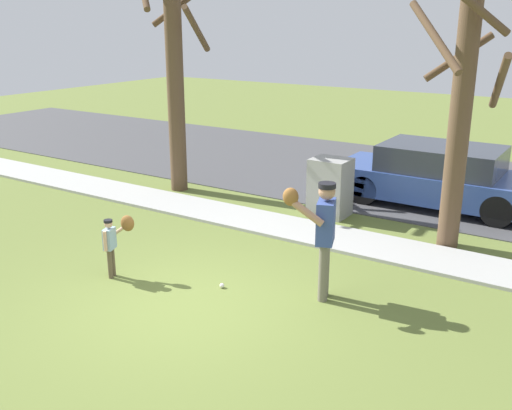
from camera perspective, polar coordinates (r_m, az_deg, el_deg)
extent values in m
plane|color=olive|center=(11.25, 4.53, -2.86)|extent=(48.00, 48.00, 0.00)
cube|color=#A3A39E|center=(11.32, 4.78, -2.56)|extent=(36.00, 1.20, 0.06)
cube|color=#424244|center=(15.73, 13.49, 2.69)|extent=(36.00, 6.80, 0.02)
cylinder|color=#6B6656|center=(8.54, 6.56, -6.57)|extent=(0.14, 0.14, 0.88)
cylinder|color=#6B6656|center=(8.70, 6.69, -6.11)|extent=(0.14, 0.14, 0.88)
cube|color=#33478C|center=(8.34, 6.80, -1.64)|extent=(0.37, 0.48, 0.62)
sphere|color=#A87A5B|center=(8.21, 6.91, 1.30)|extent=(0.24, 0.24, 0.24)
cylinder|color=black|center=(8.18, 6.94, 1.90)|extent=(0.25, 0.25, 0.07)
cylinder|color=#A87A5B|center=(8.06, 4.80, -0.61)|extent=(0.54, 0.28, 0.42)
ellipsoid|color=brown|center=(8.03, 3.39, 0.80)|extent=(0.25, 0.21, 0.26)
cylinder|color=#A87A5B|center=(8.58, 7.00, -0.97)|extent=(0.10, 0.10, 0.58)
cylinder|color=brown|center=(9.64, -13.76, -5.37)|extent=(0.08, 0.08, 0.48)
cylinder|color=brown|center=(9.56, -14.01, -5.58)|extent=(0.08, 0.08, 0.48)
cube|color=#8CADC6|center=(9.45, -14.07, -3.20)|extent=(0.20, 0.26, 0.34)
sphere|color=tan|center=(9.37, -14.18, -1.80)|extent=(0.13, 0.13, 0.13)
cylinder|color=black|center=(9.35, -14.20, -1.52)|extent=(0.14, 0.14, 0.04)
cylinder|color=tan|center=(9.47, -12.96, -2.29)|extent=(0.29, 0.15, 0.23)
ellipsoid|color=brown|center=(9.39, -12.39, -1.75)|extent=(0.25, 0.21, 0.26)
cylinder|color=tan|center=(9.33, -14.46, -3.44)|extent=(0.06, 0.06, 0.32)
sphere|color=white|center=(9.05, -3.33, -7.83)|extent=(0.07, 0.07, 0.07)
cube|color=gray|center=(12.22, 7.23, 1.72)|extent=(0.77, 0.67, 1.21)
cylinder|color=brown|center=(10.65, 19.20, 7.67)|extent=(0.37, 0.37, 4.52)
cylinder|color=brown|center=(10.61, 22.63, 10.98)|extent=(0.53, 1.36, 1.02)
cylinder|color=brown|center=(10.97, 19.09, 13.44)|extent=(1.05, 0.69, 0.85)
cylinder|color=brown|center=(10.17, 16.99, 15.42)|extent=(1.26, 1.11, 1.14)
cylinder|color=brown|center=(10.17, 21.17, 17.08)|extent=(0.84, 0.72, 0.74)
cylinder|color=brown|center=(13.81, -7.91, 13.02)|extent=(0.39, 0.39, 5.72)
cylinder|color=brown|center=(13.56, -5.80, 16.65)|extent=(0.54, 1.37, 1.03)
cylinder|color=brown|center=(14.22, -7.80, 18.47)|extent=(1.06, 0.70, 0.86)
cube|color=#2D478C|center=(13.40, 17.37, 1.97)|extent=(4.50, 1.80, 0.60)
cube|color=#2D333D|center=(13.27, 17.59, 4.36)|extent=(2.47, 1.66, 0.55)
cylinder|color=black|center=(13.15, 10.51, 1.48)|extent=(0.64, 0.22, 0.64)
cylinder|color=black|center=(14.57, 12.93, 2.91)|extent=(0.64, 0.22, 0.64)
cylinder|color=black|center=(12.42, 22.44, -0.54)|extent=(0.64, 0.22, 0.64)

